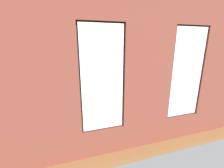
{
  "coord_description": "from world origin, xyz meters",
  "views": [
    {
      "loc": [
        1.65,
        5.15,
        2.3
      ],
      "look_at": [
        0.12,
        0.4,
        0.93
      ],
      "focal_mm": 24.0,
      "sensor_mm": 36.0,
      "label": 1
    }
  ],
  "objects": [
    {
      "name": "potted_plant_mid_room_small",
      "position": [
        -0.76,
        -0.73,
        0.28
      ],
      "size": [
        0.26,
        0.26,
        0.41
      ],
      "color": "beige",
      "rests_on": "ground_plane"
    },
    {
      "name": "table_plant_small",
      "position": [
        0.82,
        0.02,
        0.55
      ],
      "size": [
        0.13,
        0.13,
        0.19
      ],
      "color": "#47423D",
      "rests_on": "coffee_table"
    },
    {
      "name": "media_console",
      "position": [
        2.69,
        -0.3,
        0.28
      ],
      "size": [
        1.25,
        0.42,
        0.56
      ],
      "primitive_type": "cube",
      "color": "black",
      "rests_on": "ground_plane"
    },
    {
      "name": "tv_flatscreen",
      "position": [
        2.69,
        -0.3,
        0.87
      ],
      "size": [
        0.91,
        0.2,
        0.63
      ],
      "color": "black",
      "rests_on": "media_console"
    },
    {
      "name": "candle_jar",
      "position": [
        0.41,
        -0.11,
        0.52
      ],
      "size": [
        0.08,
        0.08,
        0.13
      ],
      "primitive_type": "cylinder",
      "color": "#B7333D",
      "rests_on": "coffee_table"
    },
    {
      "name": "ground_plane",
      "position": [
        0.0,
        0.0,
        -0.05
      ],
      "size": [
        6.67,
        5.68,
        0.1
      ],
      "primitive_type": "cube",
      "color": "brown"
    },
    {
      "name": "brick_wall_with_windows",
      "position": [
        -0.0,
        2.46,
        1.79
      ],
      "size": [
        6.07,
        0.3,
        3.59
      ],
      "color": "brown",
      "rests_on": "ground_plane"
    },
    {
      "name": "potted_plant_near_tv",
      "position": [
        2.14,
        0.78,
        0.59
      ],
      "size": [
        0.81,
        0.78,
        1.32
      ],
      "color": "gray",
      "rests_on": "ground_plane"
    },
    {
      "name": "couch_by_window",
      "position": [
        0.14,
        1.81,
        0.33
      ],
      "size": [
        1.95,
        0.87,
        0.8
      ],
      "color": "black",
      "rests_on": "ground_plane"
    },
    {
      "name": "cup_ceramic",
      "position": [
        0.04,
        -0.26,
        0.5
      ],
      "size": [
        0.08,
        0.08,
        0.09
      ],
      "primitive_type": "cylinder",
      "color": "silver",
      "rests_on": "coffee_table"
    },
    {
      "name": "couch_left",
      "position": [
        -2.34,
        -0.04,
        0.33
      ],
      "size": [
        0.96,
        1.78,
        0.8
      ],
      "rotation": [
        0.0,
        0.0,
        1.52
      ],
      "color": "black",
      "rests_on": "ground_plane"
    },
    {
      "name": "white_wall_right",
      "position": [
        2.99,
        0.2,
        1.79
      ],
      "size": [
        0.1,
        4.68,
        3.59
      ],
      "primitive_type": "cube",
      "color": "silver",
      "rests_on": "ground_plane"
    },
    {
      "name": "coffee_table",
      "position": [
        0.41,
        -0.11,
        0.4
      ],
      "size": [
        1.37,
        0.86,
        0.45
      ],
      "color": "tan",
      "rests_on": "ground_plane"
    },
    {
      "name": "potted_plant_beside_window_right",
      "position": [
        1.53,
        1.91,
        0.7
      ],
      "size": [
        0.98,
        0.98,
        1.17
      ],
      "color": "gray",
      "rests_on": "ground_plane"
    },
    {
      "name": "papasan_chair",
      "position": [
        0.85,
        -1.8,
        0.44
      ],
      "size": [
        1.07,
        1.07,
        0.68
      ],
      "color": "olive",
      "rests_on": "ground_plane"
    },
    {
      "name": "potted_plant_corner_near_left",
      "position": [
        -2.49,
        -1.84,
        0.69
      ],
      "size": [
        0.59,
        0.59,
        1.06
      ],
      "color": "brown",
      "rests_on": "ground_plane"
    },
    {
      "name": "potted_plant_corner_far_left",
      "position": [
        -2.49,
        1.92,
        0.85
      ],
      "size": [
        0.95,
        0.92,
        1.36
      ],
      "color": "#47423D",
      "rests_on": "ground_plane"
    },
    {
      "name": "potted_plant_foreground_right",
      "position": [
        2.39,
        -1.79,
        0.54
      ],
      "size": [
        0.65,
        0.65,
        0.82
      ],
      "color": "#47423D",
      "rests_on": "ground_plane"
    },
    {
      "name": "remote_gray",
      "position": [
        0.31,
        0.02,
        0.46
      ],
      "size": [
        0.18,
        0.11,
        0.02
      ],
      "primitive_type": "cube",
      "rotation": [
        0.0,
        0.0,
        1.99
      ],
      "color": "#59595B",
      "rests_on": "coffee_table"
    }
  ]
}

